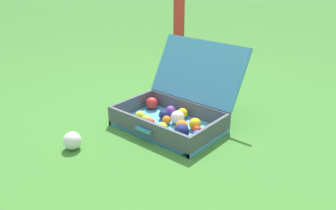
{
  "coord_description": "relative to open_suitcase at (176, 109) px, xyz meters",
  "views": [
    {
      "loc": [
        1.2,
        -1.35,
        0.94
      ],
      "look_at": [
        -0.01,
        0.08,
        0.15
      ],
      "focal_mm": 37.65,
      "sensor_mm": 36.0,
      "label": 1
    }
  ],
  "objects": [
    {
      "name": "stray_ball_on_grass",
      "position": [
        -0.23,
        -0.58,
        -0.05
      ],
      "size": [
        0.1,
        0.1,
        0.1
      ],
      "primitive_type": "sphere",
      "color": "white",
      "rests_on": "ground"
    },
    {
      "name": "ground_plane",
      "position": [
        0.01,
        -0.15,
        -0.1
      ],
      "size": [
        16.0,
        16.0,
        0.0
      ],
      "primitive_type": "plane",
      "color": "#3D7A2D"
    },
    {
      "name": "open_suitcase",
      "position": [
        0.0,
        0.0,
        0.0
      ],
      "size": [
        0.61,
        0.61,
        0.46
      ],
      "color": "#4799C6",
      "rests_on": "ground"
    }
  ]
}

